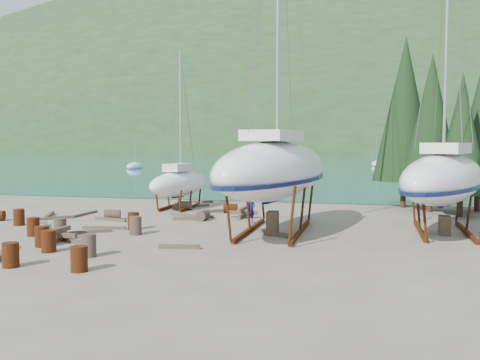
% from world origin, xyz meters
% --- Properties ---
extents(ground, '(600.00, 600.00, 0.00)m').
position_xyz_m(ground, '(0.00, 0.00, 0.00)').
color(ground, '#685F52').
rests_on(ground, ground).
extents(bay_water, '(700.00, 700.00, 0.00)m').
position_xyz_m(bay_water, '(0.00, 315.00, 0.01)').
color(bay_water, '#18687A').
rests_on(bay_water, ground).
extents(far_hill, '(800.00, 360.00, 110.00)m').
position_xyz_m(far_hill, '(0.00, 320.00, 0.00)').
color(far_hill, '#24361B').
rests_on(far_hill, ground).
extents(far_house_left, '(6.60, 5.60, 5.60)m').
position_xyz_m(far_house_left, '(-60.00, 190.00, 2.92)').
color(far_house_left, beige).
rests_on(far_house_left, ground).
extents(far_house_center, '(6.60, 5.60, 5.60)m').
position_xyz_m(far_house_center, '(-20.00, 190.00, 2.92)').
color(far_house_center, beige).
rests_on(far_house_center, ground).
extents(far_house_right, '(6.60, 5.60, 5.60)m').
position_xyz_m(far_house_right, '(30.00, 190.00, 2.92)').
color(far_house_right, beige).
rests_on(far_house_right, ground).
extents(cypress_near_right, '(3.60, 3.60, 10.00)m').
position_xyz_m(cypress_near_right, '(12.50, 12.00, 5.79)').
color(cypress_near_right, black).
rests_on(cypress_near_right, ground).
extents(cypress_mid_right, '(3.06, 3.06, 8.50)m').
position_xyz_m(cypress_mid_right, '(14.00, 10.00, 4.92)').
color(cypress_mid_right, black).
rests_on(cypress_mid_right, ground).
extents(cypress_back_left, '(4.14, 4.14, 11.50)m').
position_xyz_m(cypress_back_left, '(11.00, 14.00, 6.66)').
color(cypress_back_left, black).
rests_on(cypress_back_left, ground).
extents(cypress_far_right, '(3.24, 3.24, 9.00)m').
position_xyz_m(cypress_far_right, '(15.50, 13.00, 5.21)').
color(cypress_far_right, black).
rests_on(cypress_far_right, ground).
extents(moored_boat_left, '(2.00, 5.00, 6.05)m').
position_xyz_m(moored_boat_left, '(-30.00, 60.00, 0.39)').
color(moored_boat_left, white).
rests_on(moored_boat_left, ground).
extents(moored_boat_mid, '(2.00, 5.00, 6.05)m').
position_xyz_m(moored_boat_mid, '(10.00, 80.00, 0.39)').
color(moored_boat_mid, white).
rests_on(moored_boat_mid, ground).
extents(moored_boat_far, '(2.00, 5.00, 6.05)m').
position_xyz_m(moored_boat_far, '(-8.00, 110.00, 0.39)').
color(moored_boat_far, white).
rests_on(moored_boat_far, ground).
extents(large_sailboat_near, '(5.54, 12.64, 19.24)m').
position_xyz_m(large_sailboat_near, '(4.30, 1.82, 3.10)').
color(large_sailboat_near, white).
rests_on(large_sailboat_near, ground).
extents(large_sailboat_far, '(6.40, 10.86, 16.53)m').
position_xyz_m(large_sailboat_far, '(12.28, 3.63, 2.70)').
color(large_sailboat_far, white).
rests_on(large_sailboat_far, ground).
extents(small_sailboat_shore, '(3.18, 6.80, 10.48)m').
position_xyz_m(small_sailboat_shore, '(-3.53, 9.72, 1.73)').
color(small_sailboat_shore, white).
rests_on(small_sailboat_shore, ground).
extents(worker, '(0.60, 0.68, 1.57)m').
position_xyz_m(worker, '(2.51, 4.55, 0.79)').
color(worker, navy).
rests_on(worker, ground).
extents(drum_0, '(0.58, 0.58, 0.88)m').
position_xyz_m(drum_0, '(-6.59, -1.78, 0.44)').
color(drum_0, '#58240F').
rests_on(drum_0, ground).
extents(drum_3, '(0.58, 0.58, 0.88)m').
position_xyz_m(drum_3, '(-3.51, -7.52, 0.44)').
color(drum_3, '#58240F').
rests_on(drum_3, ground).
extents(drum_4, '(1.02, 0.84, 0.58)m').
position_xyz_m(drum_4, '(0.33, 8.49, 0.29)').
color(drum_4, '#58240F').
rests_on(drum_4, ground).
extents(drum_5, '(0.58, 0.58, 0.88)m').
position_xyz_m(drum_5, '(-2.07, -0.29, 0.44)').
color(drum_5, '#2D2823').
rests_on(drum_5, ground).
extents(drum_7, '(0.58, 0.58, 0.88)m').
position_xyz_m(drum_7, '(-0.81, -7.53, 0.44)').
color(drum_7, '#58240F').
rests_on(drum_7, ground).
extents(drum_8, '(0.58, 0.58, 0.88)m').
position_xyz_m(drum_8, '(-9.32, 0.91, 0.44)').
color(drum_8, '#58240F').
rests_on(drum_8, ground).
extents(drum_9, '(0.99, 0.78, 0.58)m').
position_xyz_m(drum_9, '(-2.92, 9.15, 0.29)').
color(drum_9, '#2D2823').
rests_on(drum_9, ground).
extents(drum_10, '(0.58, 0.58, 0.88)m').
position_xyz_m(drum_10, '(-3.73, -4.88, 0.44)').
color(drum_10, '#58240F').
rests_on(drum_10, ground).
extents(drum_11, '(0.63, 0.91, 0.58)m').
position_xyz_m(drum_11, '(-0.36, 4.99, 0.29)').
color(drum_11, '#2D2823').
rests_on(drum_11, ground).
extents(drum_13, '(0.58, 0.58, 0.88)m').
position_xyz_m(drum_13, '(-4.65, -3.98, 0.44)').
color(drum_13, '#58240F').
rests_on(drum_13, ground).
extents(drum_14, '(0.58, 0.58, 0.88)m').
position_xyz_m(drum_14, '(-2.81, 1.07, 0.44)').
color(drum_14, '#58240F').
rests_on(drum_14, ground).
extents(drum_15, '(1.02, 0.83, 0.58)m').
position_xyz_m(drum_15, '(-5.51, 4.07, 0.29)').
color(drum_15, '#2D2823').
rests_on(drum_15, ground).
extents(drum_16, '(0.58, 0.58, 0.88)m').
position_xyz_m(drum_16, '(-5.20, -1.74, 0.44)').
color(drum_16, '#2D2823').
rests_on(drum_16, ground).
extents(drum_17, '(0.58, 0.58, 0.88)m').
position_xyz_m(drum_17, '(-1.71, -5.31, 0.44)').
color(drum_17, '#2D2823').
rests_on(drum_17, ground).
extents(timber_0, '(2.60, 0.78, 0.14)m').
position_xyz_m(timber_0, '(-3.64, 13.40, 0.07)').
color(timber_0, brown).
rests_on(timber_0, ground).
extents(timber_1, '(1.64, 1.28, 0.19)m').
position_xyz_m(timber_1, '(4.47, 1.03, 0.10)').
color(timber_1, brown).
rests_on(timber_1, ground).
extents(timber_2, '(1.13, 2.24, 0.19)m').
position_xyz_m(timber_2, '(-9.74, 4.32, 0.09)').
color(timber_2, brown).
rests_on(timber_2, ground).
extents(timber_3, '(2.19, 1.62, 0.15)m').
position_xyz_m(timber_3, '(-4.60, -0.55, 0.07)').
color(timber_3, brown).
rests_on(timber_3, ground).
extents(timber_4, '(2.13, 0.68, 0.17)m').
position_xyz_m(timber_4, '(-5.35, 3.53, 0.09)').
color(timber_4, brown).
rests_on(timber_4, ground).
extents(timber_5, '(2.14, 1.56, 0.16)m').
position_xyz_m(timber_5, '(-3.53, -3.15, 0.08)').
color(timber_5, brown).
rests_on(timber_5, ground).
extents(timber_6, '(1.56, 1.33, 0.19)m').
position_xyz_m(timber_6, '(-0.56, 8.53, 0.10)').
color(timber_6, brown).
rests_on(timber_6, ground).
extents(timber_7, '(1.72, 0.50, 0.17)m').
position_xyz_m(timber_7, '(1.14, -2.99, 0.09)').
color(timber_7, brown).
rests_on(timber_7, ground).
extents(timber_8, '(1.71, 0.58, 0.19)m').
position_xyz_m(timber_8, '(-1.22, 4.83, 0.09)').
color(timber_8, brown).
rests_on(timber_8, ground).
extents(timber_9, '(1.51, 1.60, 0.15)m').
position_xyz_m(timber_9, '(-2.76, 10.88, 0.08)').
color(timber_9, brown).
rests_on(timber_9, ground).
extents(timber_10, '(2.87, 0.74, 0.16)m').
position_xyz_m(timber_10, '(-1.45, 6.22, 0.08)').
color(timber_10, brown).
rests_on(timber_10, ground).
extents(timber_11, '(2.23, 0.57, 0.15)m').
position_xyz_m(timber_11, '(-4.30, 0.79, 0.08)').
color(timber_11, brown).
rests_on(timber_11, ground).
extents(timber_12, '(1.51, 2.12, 0.17)m').
position_xyz_m(timber_12, '(-7.39, 0.43, 0.08)').
color(timber_12, brown).
rests_on(timber_12, ground).
extents(timber_15, '(0.24, 2.76, 0.15)m').
position_xyz_m(timber_15, '(-8.02, 5.36, 0.07)').
color(timber_15, brown).
rests_on(timber_15, ground).
extents(timber_16, '(1.57, 2.92, 0.23)m').
position_xyz_m(timber_16, '(-5.11, -5.77, 0.11)').
color(timber_16, brown).
rests_on(timber_16, ground).
extents(timber_17, '(1.57, 1.58, 0.16)m').
position_xyz_m(timber_17, '(-8.72, 3.37, 0.08)').
color(timber_17, brown).
rests_on(timber_17, ground).
extents(timber_pile_fore, '(1.80, 1.80, 0.60)m').
position_xyz_m(timber_pile_fore, '(-4.66, -2.77, 0.30)').
color(timber_pile_fore, brown).
rests_on(timber_pile_fore, ground).
extents(timber_pile_aft, '(1.80, 1.80, 0.60)m').
position_xyz_m(timber_pile_aft, '(1.54, 6.57, 0.30)').
color(timber_pile_aft, brown).
rests_on(timber_pile_aft, ground).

